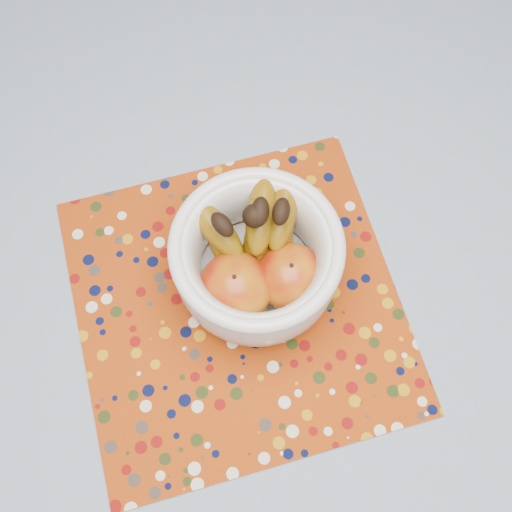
% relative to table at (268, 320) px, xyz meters
% --- Properties ---
extents(table, '(1.20, 1.20, 0.75)m').
position_rel_table_xyz_m(table, '(0.00, 0.00, 0.00)').
color(table, brown).
rests_on(table, ground).
extents(tablecloth, '(1.32, 1.32, 0.01)m').
position_rel_table_xyz_m(tablecloth, '(0.00, 0.00, 0.08)').
color(tablecloth, slate).
rests_on(tablecloth, table).
extents(placemat, '(0.45, 0.45, 0.00)m').
position_rel_table_xyz_m(placemat, '(-0.04, 0.00, 0.09)').
color(placemat, '#8D3007').
rests_on(placemat, tablecloth).
extents(fruit_bowl, '(0.20, 0.20, 0.15)m').
position_rel_table_xyz_m(fruit_bowl, '(-0.01, 0.04, 0.16)').
color(fruit_bowl, silver).
rests_on(fruit_bowl, placemat).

